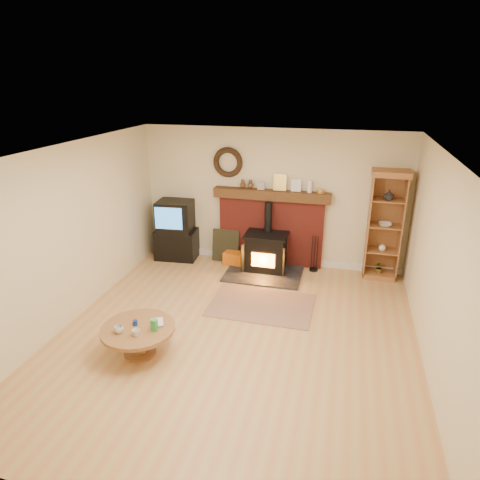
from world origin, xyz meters
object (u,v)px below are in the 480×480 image
(tv_unit, at_px, (176,231))
(wood_stove, at_px, (266,253))
(curio_cabinet, at_px, (385,225))
(coffee_table, at_px, (138,332))

(tv_unit, bearing_deg, wood_stove, -5.96)
(wood_stove, height_order, tv_unit, wood_stove)
(curio_cabinet, bearing_deg, coffee_table, -134.32)
(wood_stove, xyz_separation_m, coffee_table, (-1.11, -2.98, -0.02))
(wood_stove, bearing_deg, coffee_table, -110.46)
(wood_stove, bearing_deg, tv_unit, 174.04)
(tv_unit, distance_m, coffee_table, 3.27)
(tv_unit, bearing_deg, curio_cabinet, 1.26)
(tv_unit, xyz_separation_m, curio_cabinet, (3.94, 0.09, 0.42))
(curio_cabinet, distance_m, coffee_table, 4.61)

